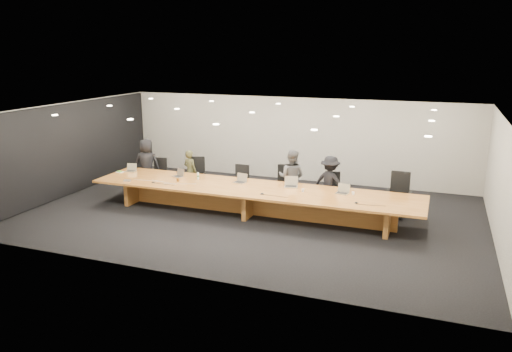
{
  "coord_description": "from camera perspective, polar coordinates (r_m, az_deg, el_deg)",
  "views": [
    {
      "loc": [
        4.61,
        -12.02,
        4.38
      ],
      "look_at": [
        0.0,
        0.3,
        1.0
      ],
      "focal_mm": 35.0,
      "sensor_mm": 36.0,
      "label": 1
    }
  ],
  "objects": [
    {
      "name": "laptop_e",
      "position": [
        12.99,
        9.84,
        -1.47
      ],
      "size": [
        0.35,
        0.28,
        0.25
      ],
      "primitive_type": null,
      "rotation": [
        0.0,
        0.0,
        -0.17
      ],
      "color": "tan",
      "rests_on": "conference_table"
    },
    {
      "name": "water_bottle",
      "position": [
        14.29,
        -6.65,
        -0.0
      ],
      "size": [
        0.07,
        0.07,
        0.19
      ],
      "primitive_type": "cylinder",
      "rotation": [
        0.0,
        0.0,
        -0.24
      ],
      "color": "silver",
      "rests_on": "conference_table"
    },
    {
      "name": "mic_center",
      "position": [
        12.79,
        0.71,
        -2.02
      ],
      "size": [
        0.12,
        0.12,
        0.03
      ],
      "primitive_type": "cone",
      "rotation": [
        0.0,
        0.0,
        -0.03
      ],
      "color": "black",
      "rests_on": "conference_table"
    },
    {
      "name": "notepad",
      "position": [
        15.58,
        -15.29,
        0.44
      ],
      "size": [
        0.23,
        0.19,
        0.01
      ],
      "primitive_type": "cube",
      "rotation": [
        0.0,
        0.0,
        -0.07
      ],
      "color": "white",
      "rests_on": "conference_table"
    },
    {
      "name": "chair_far_right",
      "position": [
        13.82,
        15.98,
        -2.03
      ],
      "size": [
        0.63,
        0.63,
        1.2
      ],
      "primitive_type": null,
      "rotation": [
        0.0,
        0.0,
        -0.03
      ],
      "color": "black",
      "rests_on": "ground"
    },
    {
      "name": "chair_mid_right",
      "position": [
        14.43,
        3.29,
        -0.96
      ],
      "size": [
        0.67,
        0.67,
        1.13
      ],
      "primitive_type": null,
      "rotation": [
        0.0,
        0.0,
        0.18
      ],
      "color": "black",
      "rests_on": "ground"
    },
    {
      "name": "laptop_d",
      "position": [
        13.43,
        4.03,
        -0.69
      ],
      "size": [
        0.41,
        0.34,
        0.28
      ],
      "primitive_type": null,
      "rotation": [
        0.0,
        0.0,
        0.24
      ],
      "color": "#B8AA8C",
      "rests_on": "conference_table"
    },
    {
      "name": "left_wall_panel",
      "position": [
        16.28,
        -20.41,
        2.85
      ],
      "size": [
        0.08,
        7.84,
        2.74
      ],
      "primitive_type": "cube",
      "color": "black",
      "rests_on": "ground"
    },
    {
      "name": "av_box",
      "position": [
        14.49,
        -14.5,
        -0.51
      ],
      "size": [
        0.22,
        0.19,
        0.03
      ],
      "primitive_type": "cube",
      "rotation": [
        0.0,
        0.0,
        0.28
      ],
      "color": "silver",
      "rests_on": "conference_table"
    },
    {
      "name": "mic_left",
      "position": [
        14.17,
        -11.66,
        -0.69
      ],
      "size": [
        0.14,
        0.14,
        0.03
      ],
      "primitive_type": "cone",
      "rotation": [
        0.0,
        0.0,
        -0.29
      ],
      "color": "black",
      "rests_on": "conference_table"
    },
    {
      "name": "laptop_b",
      "position": [
        14.64,
        -8.96,
        0.35
      ],
      "size": [
        0.36,
        0.32,
        0.24
      ],
      "primitive_type": null,
      "rotation": [
        0.0,
        0.0,
        -0.42
      ],
      "color": "#BEAA91",
      "rests_on": "conference_table"
    },
    {
      "name": "chair_far_left",
      "position": [
        16.09,
        -11.08,
        0.22
      ],
      "size": [
        0.59,
        0.59,
        1.02
      ],
      "primitive_type": null,
      "rotation": [
        0.0,
        0.0,
        0.15
      ],
      "color": "black",
      "rests_on": "ground"
    },
    {
      "name": "chair_mid_left",
      "position": [
        14.81,
        -1.88,
        -0.71
      ],
      "size": [
        0.53,
        0.53,
        1.04
      ],
      "primitive_type": null,
      "rotation": [
        0.0,
        0.0,
        0.0
      ],
      "color": "black",
      "rests_on": "ground"
    },
    {
      "name": "ground",
      "position": [
        13.6,
        -0.44,
        -4.38
      ],
      "size": [
        12.0,
        12.0,
        0.0
      ],
      "primitive_type": "plane",
      "color": "black",
      "rests_on": "ground"
    },
    {
      "name": "mic_right",
      "position": [
        12.3,
        11.4,
        -2.99
      ],
      "size": [
        0.11,
        0.11,
        0.03
      ],
      "primitive_type": "cone",
      "rotation": [
        0.0,
        0.0,
        -0.1
      ],
      "color": "black",
      "rests_on": "conference_table"
    },
    {
      "name": "chair_right",
      "position": [
        14.14,
        8.63,
        -1.62
      ],
      "size": [
        0.59,
        0.59,
        1.03
      ],
      "primitive_type": null,
      "rotation": [
        0.0,
        0.0,
        0.14
      ],
      "color": "black",
      "rests_on": "ground"
    },
    {
      "name": "person_d",
      "position": [
        13.98,
        8.45,
        -0.77
      ],
      "size": [
        1.09,
        0.78,
        1.51
      ],
      "primitive_type": "imported",
      "rotation": [
        0.0,
        0.0,
        2.89
      ],
      "color": "black",
      "rests_on": "ground"
    },
    {
      "name": "person_a",
      "position": [
        16.12,
        -12.35,
        1.31
      ],
      "size": [
        0.9,
        0.7,
        1.64
      ],
      "primitive_type": "imported",
      "rotation": [
        0.0,
        0.0,
        3.4
      ],
      "color": "black",
      "rests_on": "ground"
    },
    {
      "name": "back_wall",
      "position": [
        16.94,
        4.4,
        4.24
      ],
      "size": [
        12.0,
        0.02,
        2.8
      ],
      "primitive_type": "cube",
      "color": "silver",
      "rests_on": "ground"
    },
    {
      "name": "conference_table",
      "position": [
        13.44,
        -0.45,
        -2.28
      ],
      "size": [
        9.0,
        1.8,
        0.75
      ],
      "color": "#9A5A21",
      "rests_on": "ground"
    },
    {
      "name": "laptop_a",
      "position": [
        15.57,
        -14.16,
        0.94
      ],
      "size": [
        0.34,
        0.28,
        0.24
      ],
      "primitive_type": null,
      "rotation": [
        0.0,
        0.0,
        0.2
      ],
      "color": "#BAAD8E",
      "rests_on": "conference_table"
    },
    {
      "name": "person_b",
      "position": [
        15.5,
        -7.52,
        0.49
      ],
      "size": [
        0.57,
        0.45,
        1.37
      ],
      "primitive_type": "imported",
      "rotation": [
        0.0,
        0.0,
        2.85
      ],
      "color": "#35341D",
      "rests_on": "ground"
    },
    {
      "name": "paper_cup_near",
      "position": [
        13.04,
        5.38,
        -1.65
      ],
      "size": [
        0.09,
        0.09,
        0.08
      ],
      "primitive_type": "cone",
      "rotation": [
        0.0,
        0.0,
        -0.37
      ],
      "color": "silver",
      "rests_on": "conference_table"
    },
    {
      "name": "chair_left",
      "position": [
        15.44,
        -6.88,
        0.04
      ],
      "size": [
        0.72,
        0.72,
        1.15
      ],
      "primitive_type": null,
      "rotation": [
        0.0,
        0.0,
        0.27
      ],
      "color": "black",
      "rests_on": "ground"
    },
    {
      "name": "amber_mug",
      "position": [
        14.16,
        -8.91,
        -0.42
      ],
      "size": [
        0.08,
        0.08,
        0.1
      ],
      "primitive_type": "cylinder",
      "rotation": [
        0.0,
        0.0,
        0.03
      ],
      "color": "brown",
      "rests_on": "conference_table"
    },
    {
      "name": "laptop_c",
      "position": [
        13.83,
        -1.87,
        -0.26
      ],
      "size": [
        0.37,
        0.3,
        0.26
      ],
      "primitive_type": null,
      "rotation": [
        0.0,
        0.0,
        -0.21
      ],
      "color": "#B7A78C",
      "rests_on": "conference_table"
    },
    {
      "name": "person_c",
      "position": [
        14.3,
        4.08,
        -0.14
      ],
      "size": [
        0.78,
        0.61,
        1.59
      ],
      "primitive_type": "imported",
      "rotation": [
        0.0,
        0.0,
        3.15
      ],
      "color": "#4E4E50",
      "rests_on": "ground"
    },
    {
      "name": "lime_gadget",
      "position": [
        15.58,
        -15.33,
        0.51
      ],
      "size": [
        0.18,
        0.14,
        0.02
      ],
      "primitive_type": "cube",
      "rotation": [
        0.0,
        0.0,
        -0.42
      ],
      "color": "#62B530",
      "rests_on": "notepad"
    },
    {
      "name": "paper_cup_far",
      "position": [
        12.96,
        11.05,
        -1.96
      ],
      "size": [
        0.08,
        0.08,
        0.08
      ],
      "primitive_type": "cone",
      "rotation": [
        0.0,
        0.0,
        -0.23
      ],
      "color": "white",
      "rests_on": "conference_table"
    }
  ]
}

